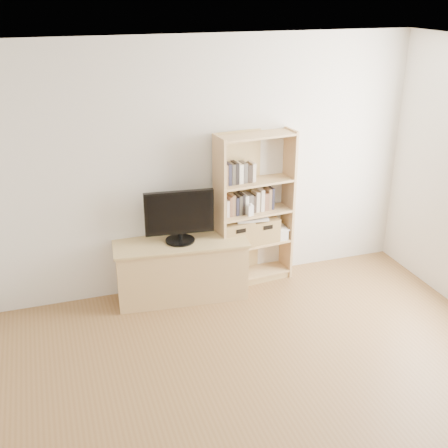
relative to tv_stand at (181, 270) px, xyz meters
name	(u,v)px	position (x,y,z in m)	size (l,w,h in m)	color
floor	(308,438)	(0.35, -2.25, -0.30)	(4.50, 5.00, 0.01)	brown
back_wall	(206,167)	(0.35, 0.25, 1.00)	(4.50, 0.02, 2.60)	silver
ceiling	(336,68)	(0.35, -2.25, 2.30)	(4.50, 5.00, 0.01)	white
tv_stand	(181,270)	(0.00, 0.00, 0.00)	(1.31, 0.49, 0.60)	#AB8057
bookshelf	(254,210)	(0.84, 0.10, 0.53)	(0.83, 0.29, 1.66)	#AB8057
television	(179,216)	(0.00, 0.00, 0.60)	(0.69, 0.05, 0.54)	black
books_row_mid	(254,201)	(0.83, 0.12, 0.62)	(0.85, 0.16, 0.23)	beige
books_row_upper	(238,173)	(0.65, 0.10, 0.95)	(0.38, 0.14, 0.20)	beige
baby_monitor	(250,211)	(0.75, 0.00, 0.57)	(0.06, 0.04, 0.11)	white
basket_left	(235,233)	(0.62, 0.07, 0.30)	(0.34, 0.28, 0.28)	#9B7F46
basket_right	(262,229)	(0.94, 0.10, 0.29)	(0.31, 0.26, 0.26)	#9B7F46
laptop	(251,217)	(0.79, 0.08, 0.45)	(0.34, 0.23, 0.03)	silver
magazine_stack	(277,232)	(1.12, 0.12, 0.22)	(0.17, 0.24, 0.11)	silver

